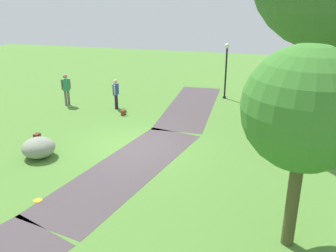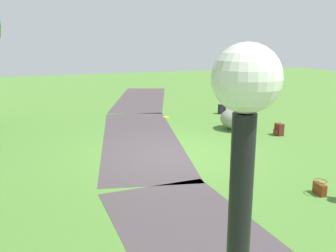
{
  "view_description": "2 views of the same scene",
  "coord_description": "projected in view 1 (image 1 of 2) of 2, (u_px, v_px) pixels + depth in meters",
  "views": [
    {
      "loc": [
        12.96,
        4.88,
        6.1
      ],
      "look_at": [
        1.11,
        1.71,
        1.46
      ],
      "focal_mm": 39.3,
      "sensor_mm": 36.0,
      "label": 1
    },
    {
      "loc": [
        -9.23,
        3.48,
        3.19
      ],
      "look_at": [
        -0.56,
        0.33,
        0.96
      ],
      "focal_mm": 39.37,
      "sensor_mm": 36.0,
      "label": 2
    }
  ],
  "objects": [
    {
      "name": "footpath_segment_near",
      "position": [
        191.0,
        106.0,
        20.19
      ],
      "size": [
        8.06,
        2.6,
        0.01
      ],
      "color": "#463D40",
      "rests_on": "ground"
    },
    {
      "name": "woman_with_handbag",
      "position": [
        116.0,
        92.0,
        19.42
      ],
      "size": [
        0.52,
        0.28,
        1.59
      ],
      "color": "#281536",
      "rests_on": "ground"
    },
    {
      "name": "frisbee_on_grass",
      "position": [
        38.0,
        200.0,
        11.21
      ],
      "size": [
        0.26,
        0.26,
        0.02
      ],
      "color": "gold",
      "rests_on": "ground"
    },
    {
      "name": "lawn_boulder",
      "position": [
        39.0,
        148.0,
        13.98
      ],
      "size": [
        1.65,
        1.66,
        0.77
      ],
      "color": "gray",
      "rests_on": "ground"
    },
    {
      "name": "man_near_boulder",
      "position": [
        66.0,
        87.0,
        19.94
      ],
      "size": [
        0.42,
        0.43,
        1.74
      ],
      "color": "#655D54",
      "rests_on": "ground"
    },
    {
      "name": "handbag_on_grass",
      "position": [
        123.0,
        112.0,
        18.72
      ],
      "size": [
        0.33,
        0.3,
        0.31
      ],
      "color": "brown",
      "rests_on": "ground"
    },
    {
      "name": "lamp_post",
      "position": [
        226.0,
        65.0,
        20.91
      ],
      "size": [
        0.28,
        0.28,
        3.18
      ],
      "color": "black",
      "rests_on": "ground"
    },
    {
      "name": "footpath_segment_mid",
      "position": [
        127.0,
        168.0,
        13.23
      ],
      "size": [
        8.32,
        4.01,
        0.01
      ],
      "color": "#463D40",
      "rests_on": "ground"
    },
    {
      "name": "ground_plane",
      "position": [
        135.0,
        146.0,
        15.05
      ],
      "size": [
        48.0,
        48.0,
        0.0
      ],
      "primitive_type": "plane",
      "color": "#4F7F33"
    },
    {
      "name": "backpack_by_boulder",
      "position": [
        38.0,
        138.0,
        15.34
      ],
      "size": [
        0.28,
        0.26,
        0.4
      ],
      "color": "#57231A",
      "rests_on": "ground"
    },
    {
      "name": "young_tree_near_path",
      "position": [
        305.0,
        110.0,
        8.11
      ],
      "size": [
        2.86,
        2.86,
        5.02
      ],
      "color": "#484B26",
      "rests_on": "ground"
    }
  ]
}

